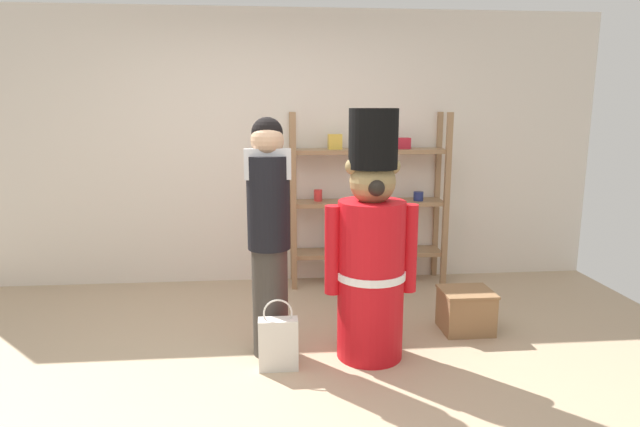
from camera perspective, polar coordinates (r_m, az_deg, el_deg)
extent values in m
plane|color=tan|center=(3.42, -4.88, -18.27)|extent=(6.40, 6.40, 0.00)
cube|color=silver|center=(5.19, -5.26, 6.94)|extent=(6.40, 0.12, 2.60)
cube|color=#93704C|center=(4.89, -2.85, 1.11)|extent=(0.05, 0.05, 1.65)
cube|color=#93704C|center=(5.15, 13.45, 1.33)|extent=(0.05, 0.05, 1.65)
cube|color=#93704C|center=(5.18, -2.98, 1.69)|extent=(0.05, 0.05, 1.65)
cube|color=#93704C|center=(5.43, 12.46, 1.87)|extent=(0.05, 0.05, 1.65)
cube|color=#93704C|center=(5.23, 5.11, -4.20)|extent=(1.45, 0.30, 0.04)
cube|color=#93704C|center=(5.12, 5.20, 1.16)|extent=(1.45, 0.30, 0.04)
cube|color=#93704C|center=(5.06, 5.30, 6.70)|extent=(1.45, 0.30, 0.04)
cylinder|color=red|center=(5.07, -0.21, 1.97)|extent=(0.08, 0.08, 0.11)
cylinder|color=pink|center=(5.15, 5.14, 2.01)|extent=(0.08, 0.08, 0.10)
cylinder|color=navy|center=(5.18, 10.55, 1.85)|extent=(0.09, 0.09, 0.09)
cylinder|color=navy|center=(5.12, 1.19, -2.94)|extent=(0.07, 0.07, 0.23)
cylinder|color=silver|center=(5.30, 8.94, -2.79)|extent=(0.06, 0.06, 0.19)
cube|color=gold|center=(5.00, 1.62, 7.74)|extent=(0.13, 0.10, 0.14)
cube|color=#B21E2D|center=(5.12, 8.93, 7.48)|extent=(0.13, 0.10, 0.10)
cylinder|color=red|center=(3.62, 5.47, -7.17)|extent=(0.45, 0.45, 1.09)
cylinder|color=white|center=(3.60, 5.48, -6.46)|extent=(0.47, 0.47, 0.05)
sphere|color=olive|center=(3.47, 5.67, 3.45)|extent=(0.30, 0.30, 0.30)
sphere|color=olive|center=(3.43, 3.58, 5.07)|extent=(0.11, 0.11, 0.11)
sphere|color=olive|center=(3.48, 7.80, 5.07)|extent=(0.11, 0.11, 0.11)
cylinder|color=black|center=(3.44, 5.76, 8.01)|extent=(0.32, 0.32, 0.39)
cylinder|color=red|center=(3.52, 1.39, -3.95)|extent=(0.11, 0.11, 0.60)
cylinder|color=red|center=(3.61, 9.56, -3.71)|extent=(0.11, 0.11, 0.60)
sphere|color=black|center=(3.34, 6.10, 2.75)|extent=(0.11, 0.11, 0.11)
cylinder|color=#38332D|center=(3.71, -5.37, -9.41)|extent=(0.24, 0.24, 0.76)
cylinder|color=black|center=(3.52, -5.57, 1.16)|extent=(0.29, 0.29, 0.62)
sphere|color=tan|center=(3.48, -5.70, 7.81)|extent=(0.22, 0.22, 0.22)
cube|color=silver|center=(3.43, -5.66, 5.30)|extent=(0.30, 0.04, 0.20)
sphere|color=black|center=(3.49, -5.71, 8.63)|extent=(0.21, 0.21, 0.21)
cube|color=silver|center=(3.57, -4.50, -13.84)|extent=(0.26, 0.11, 0.34)
torus|color=silver|center=(3.48, -4.56, -10.67)|extent=(0.19, 0.01, 0.19)
cube|color=olive|center=(4.28, 15.42, -10.15)|extent=(0.37, 0.33, 0.30)
cube|color=olive|center=(4.22, 15.53, -8.10)|extent=(0.39, 0.34, 0.02)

